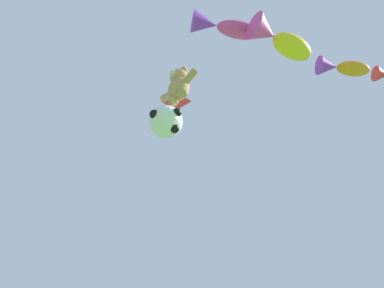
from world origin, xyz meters
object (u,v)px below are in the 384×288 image
Objects in this scene: soccer_ball_kite at (166,122)px; fish_kite_magenta at (222,27)px; diamond_kite at (176,104)px; fish_kite_goldfin at (278,39)px; fish_kite_tangerine at (341,67)px; teddy_bear_kite at (179,86)px.

soccer_ball_kite is 0.49× the size of fish_kite_magenta.
diamond_kite is (-1.21, 1.45, 3.68)m from soccer_ball_kite.
diamond_kite reaches higher than fish_kite_magenta.
fish_kite_magenta reaches higher than soccer_ball_kite.
fish_kite_goldfin is at bearing 23.01° from soccer_ball_kite.
fish_kite_magenta reaches higher than fish_kite_goldfin.
soccer_ball_kite is 4.16m from fish_kite_magenta.
fish_kite_magenta is (2.54, 0.10, 3.29)m from soccer_ball_kite.
fish_kite_tangerine is 0.61× the size of diamond_kite.
fish_kite_magenta is at bearing -118.68° from fish_kite_tangerine.
fish_kite_tangerine reaches higher than teddy_bear_kite.
diamond_kite is (-3.76, 1.35, 0.39)m from fish_kite_magenta.
fish_kite_tangerine is at bearing 24.16° from diamond_kite.
soccer_ball_kite is at bearing 168.42° from teddy_bear_kite.
fish_kite_goldfin reaches higher than soccer_ball_kite.
diamond_kite reaches higher than fish_kite_goldfin.
fish_kite_goldfin reaches higher than teddy_bear_kite.
fish_kite_magenta is 0.78× the size of diamond_kite.
teddy_bear_kite is 0.65× the size of fish_kite_goldfin.
fish_kite_magenta is 2.03m from fish_kite_goldfin.
fish_kite_tangerine is at bearing 46.26° from teddy_bear_kite.
fish_kite_tangerine is at bearing 41.00° from soccer_ball_kite.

